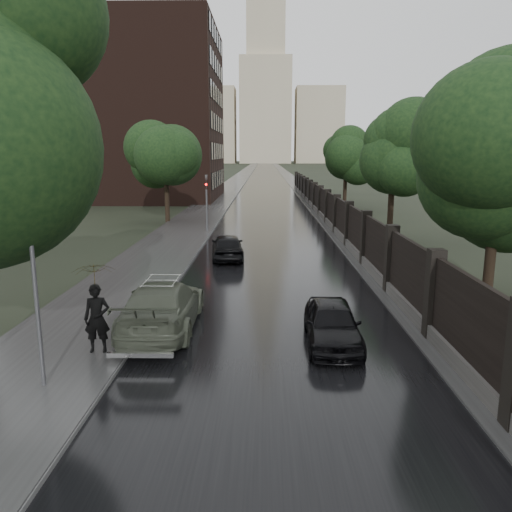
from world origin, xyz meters
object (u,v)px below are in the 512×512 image
(tree_right_a, at_px, (499,167))
(hatchback_left, at_px, (227,246))
(car_right_near, at_px, (332,323))
(pedestrian_umbrella, at_px, (95,282))
(tree_left_far, at_px, (165,156))
(traffic_light, at_px, (207,198))
(tree_right_b, at_px, (393,161))
(volga_sedan, at_px, (162,306))
(lamp_post, at_px, (34,279))
(tree_right_c, at_px, (346,159))

(tree_right_a, height_order, hatchback_left, tree_right_a)
(car_right_near, bearing_deg, pedestrian_umbrella, -169.80)
(hatchback_left, height_order, car_right_near, hatchback_left)
(car_right_near, relative_size, pedestrian_umbrella, 1.29)
(tree_left_far, height_order, traffic_light, tree_left_far)
(tree_right_b, height_order, traffic_light, tree_right_b)
(tree_right_b, xyz_separation_m, car_right_near, (-5.90, -17.51, -4.31))
(tree_right_b, bearing_deg, hatchback_left, -149.66)
(tree_right_b, relative_size, volga_sedan, 1.33)
(lamp_post, relative_size, volga_sedan, 0.97)
(tree_right_b, distance_m, lamp_post, 24.33)
(volga_sedan, bearing_deg, traffic_light, -88.45)
(tree_right_c, bearing_deg, tree_right_b, -90.00)
(tree_right_b, bearing_deg, pedestrian_umbrella, -123.56)
(tree_right_c, distance_m, pedestrian_umbrella, 38.62)
(hatchback_left, height_order, pedestrian_umbrella, pedestrian_umbrella)
(tree_right_b, bearing_deg, tree_right_a, -90.00)
(tree_right_b, bearing_deg, traffic_light, 165.76)
(tree_right_b, height_order, hatchback_left, tree_right_b)
(lamp_post, bearing_deg, tree_left_far, 95.21)
(traffic_light, xyz_separation_m, hatchback_left, (2.05, -8.70, -1.72))
(tree_left_far, relative_size, car_right_near, 1.98)
(hatchback_left, bearing_deg, tree_right_c, -118.13)
(tree_left_far, xyz_separation_m, volga_sedan, (4.51, -24.33, -4.48))
(volga_sedan, bearing_deg, pedestrian_umbrella, 58.50)
(tree_right_b, xyz_separation_m, pedestrian_umbrella, (-12.28, -18.51, -2.86))
(tree_right_b, xyz_separation_m, tree_right_c, (0.00, 18.00, 0.00))
(pedestrian_umbrella, bearing_deg, hatchback_left, 72.21)
(car_right_near, bearing_deg, volga_sedan, 168.27)
(tree_right_a, xyz_separation_m, tree_right_c, (0.00, 32.00, 0.00))
(hatchback_left, xyz_separation_m, pedestrian_umbrella, (-2.53, -12.80, 1.42))
(traffic_light, height_order, volga_sedan, traffic_light)
(traffic_light, height_order, hatchback_left, traffic_light)
(lamp_post, xyz_separation_m, pedestrian_umbrella, (0.62, 1.99, -0.58))
(volga_sedan, relative_size, hatchback_left, 1.33)
(lamp_post, distance_m, pedestrian_umbrella, 2.17)
(traffic_light, bearing_deg, tree_right_b, -14.24)
(tree_left_far, xyz_separation_m, traffic_light, (3.70, -5.01, -2.84))
(tree_right_b, distance_m, hatchback_left, 12.08)
(tree_left_far, relative_size, tree_right_b, 1.05)
(traffic_light, xyz_separation_m, pedestrian_umbrella, (-0.48, -21.50, -0.31))
(hatchback_left, bearing_deg, tree_right_a, 133.86)
(tree_right_b, relative_size, car_right_near, 1.88)
(hatchback_left, bearing_deg, lamp_post, 72.22)
(tree_right_c, relative_size, lamp_post, 1.37)
(tree_left_far, xyz_separation_m, tree_right_a, (15.50, -22.00, -0.29))
(tree_right_b, distance_m, pedestrian_umbrella, 22.39)
(tree_left_far, xyz_separation_m, car_right_near, (9.60, -25.51, -4.61))
(tree_right_c, relative_size, car_right_near, 1.88)
(tree_right_a, height_order, traffic_light, tree_right_a)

